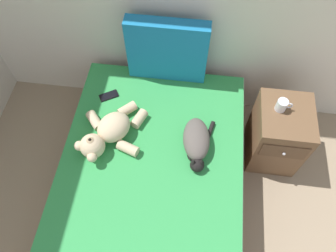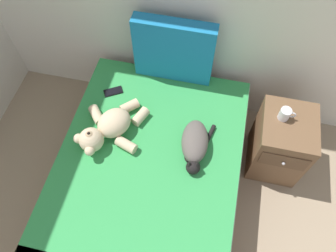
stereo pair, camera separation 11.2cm
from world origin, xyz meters
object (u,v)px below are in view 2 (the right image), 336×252
Objects in this scene: cell_phone at (113,91)px; mug at (285,114)px; bed at (147,184)px; teddy_bear at (108,128)px; cat at (195,144)px; nightstand at (279,144)px; patterned_cushion at (174,51)px.

mug reaches higher than cell_phone.
teddy_bear is at bearing 145.74° from bed.
cat reaches higher than nightstand.
cat is 0.64m from teddy_bear.
mug reaches higher than teddy_bear.
teddy_bear is (-0.34, -0.66, -0.19)m from patterned_cushion.
patterned_cushion is 0.77m from teddy_bear.
nightstand is (0.66, 0.30, -0.28)m from cat.
bed is 3.13× the size of patterned_cushion.
mug is (0.90, 0.58, 0.41)m from bed.
cell_phone is 1.33m from mug.
cat is 0.69m from mug.
teddy_bear is 3.44× the size of cell_phone.
nightstand is at bearing -30.92° from mug.
patterned_cushion is 5.12× the size of mug.
teddy_bear is 4.71× the size of mug.
patterned_cushion is 3.75× the size of cell_phone.
teddy_bear reaches higher than cell_phone.
nightstand is (0.96, 0.54, 0.05)m from bed.
cell_phone is 1.37× the size of mug.
patterned_cushion is at bearing 114.28° from cat.
cell_phone is at bearing 125.02° from bed.
bed is 0.51m from cat.
patterned_cushion is at bearing 89.25° from bed.
mug is (-0.06, 0.04, 0.35)m from nightstand.
cell_phone reaches higher than bed.
cat is 0.77× the size of teddy_bear.
teddy_bear is 1.36m from nightstand.
patterned_cushion is (0.01, 0.89, 0.53)m from bed.
nightstand is at bearing 13.60° from teddy_bear.
teddy_bear is 0.92× the size of nightstand.
nightstand is at bearing -2.65° from cell_phone.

